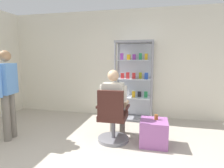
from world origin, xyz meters
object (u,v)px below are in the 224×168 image
(office_chair, at_px, (113,121))
(tea_glass, at_px, (156,117))
(display_cabinet_main, at_px, (134,80))
(storage_crate, at_px, (154,132))
(seated_shopkeeper, at_px, (114,101))
(standing_customer, at_px, (7,89))

(office_chair, distance_m, tea_glass, 0.76)
(display_cabinet_main, relative_size, office_chair, 1.98)
(display_cabinet_main, height_order, storage_crate, display_cabinet_main)
(display_cabinet_main, bearing_deg, seated_shopkeeper, -99.68)
(storage_crate, xyz_separation_m, tea_glass, (0.03, 0.04, 0.26))
(office_chair, distance_m, storage_crate, 0.74)
(display_cabinet_main, relative_size, seated_shopkeeper, 1.47)
(tea_glass, height_order, standing_customer, standing_customer)
(seated_shopkeeper, distance_m, tea_glass, 0.79)
(tea_glass, relative_size, standing_customer, 0.06)
(display_cabinet_main, relative_size, tea_glass, 21.14)
(office_chair, bearing_deg, seated_shopkeeper, 89.98)
(storage_crate, xyz_separation_m, standing_customer, (-2.61, -0.34, 0.72))
(seated_shopkeeper, distance_m, storage_crate, 0.88)
(storage_crate, bearing_deg, display_cabinet_main, 109.60)
(display_cabinet_main, distance_m, office_chair, 1.58)
(display_cabinet_main, xyz_separation_m, office_chair, (-0.22, -1.45, -0.57))
(office_chair, distance_m, standing_customer, 1.98)
(office_chair, height_order, standing_customer, standing_customer)
(standing_customer, bearing_deg, storage_crate, 7.33)
(display_cabinet_main, xyz_separation_m, seated_shopkeeper, (-0.22, -1.29, -0.25))
(seated_shopkeeper, relative_size, tea_glass, 14.35)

